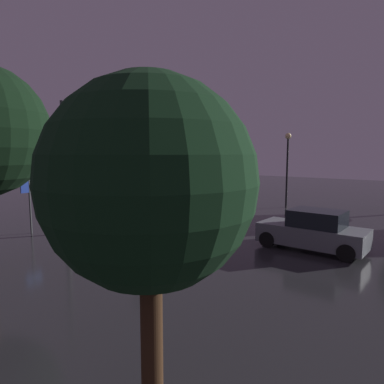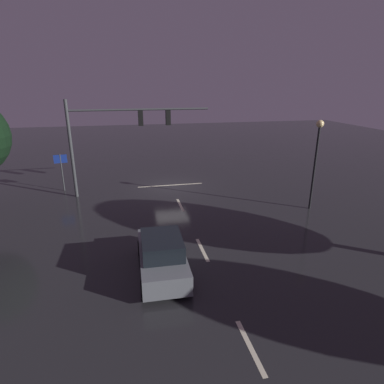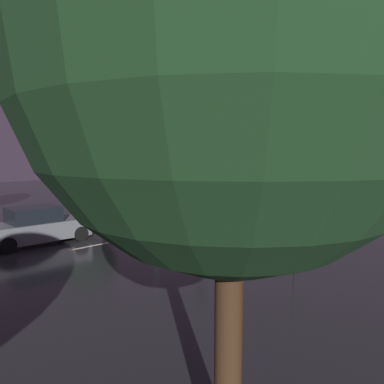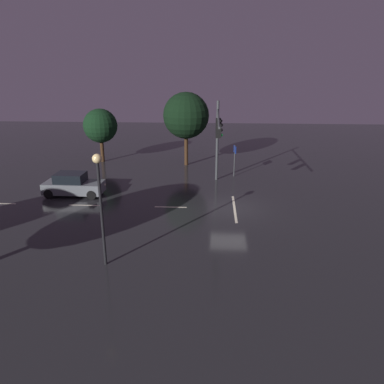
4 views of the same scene
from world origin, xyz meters
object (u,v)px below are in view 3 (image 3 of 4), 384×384
Objects in this scene: car_approaching at (38,226)px; tree_right_far at (86,144)px; route_sign at (162,180)px; tree_left_near at (231,60)px; traffic_signal_assembly at (185,145)px; street_lamp_left_kerb at (299,162)px.

tree_right_far is at bearing -39.15° from car_approaching.
route_sign is (5.76, -12.18, 1.18)m from car_approaching.
traffic_signal_assembly is at bearing -41.93° from tree_left_near.
car_approaching is at bearing 115.32° from route_sign.
street_lamp_left_kerb is 19.65m from tree_right_far.
traffic_signal_assembly reaches higher than street_lamp_left_kerb.
street_lamp_left_kerb is at bearing -152.43° from car_approaching.
tree_right_far is at bearing 20.36° from traffic_signal_assembly.
car_approaching is at bearing 98.47° from traffic_signal_assembly.
tree_left_near reaches higher than street_lamp_left_kerb.
tree_left_near is (-15.41, 13.84, 0.64)m from traffic_signal_assembly.
car_approaching is 12.86m from tree_right_far.
traffic_signal_assembly reaches higher than car_approaching.
street_lamp_left_kerb reaches higher than route_sign.
traffic_signal_assembly is 1.73× the size of street_lamp_left_kerb.
route_sign is at bearing -38.12° from tree_left_near.
traffic_signal_assembly reaches higher than route_sign.
traffic_signal_assembly is 1.21× the size of tree_left_near.
tree_right_far is (19.47, -2.52, 0.95)m from street_lamp_left_kerb.
tree_right_far is (23.31, -10.91, -0.48)m from tree_left_near.
traffic_signal_assembly is 12.81m from street_lamp_left_kerb.
route_sign is (4.18, -1.52, -2.62)m from traffic_signal_assembly.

